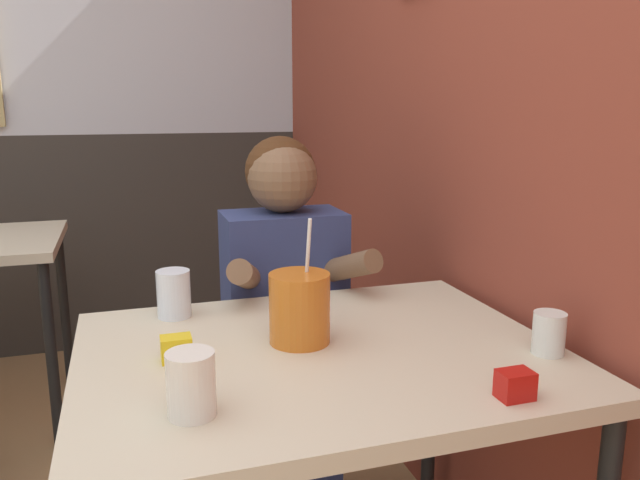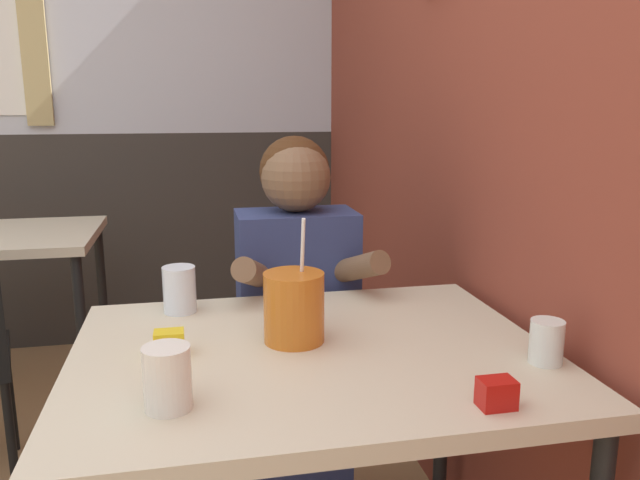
{
  "view_description": "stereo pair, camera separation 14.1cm",
  "coord_description": "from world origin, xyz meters",
  "views": [
    {
      "loc": [
        0.24,
        -0.77,
        1.25
      ],
      "look_at": [
        0.65,
        0.55,
        0.95
      ],
      "focal_mm": 35.0,
      "sensor_mm": 36.0,
      "label": 1
    },
    {
      "loc": [
        0.37,
        -0.8,
        1.25
      ],
      "look_at": [
        0.65,
        0.55,
        0.95
      ],
      "focal_mm": 35.0,
      "sensor_mm": 36.0,
      "label": 2
    }
  ],
  "objects": [
    {
      "name": "glass_far_side",
      "position": [
        0.32,
        0.19,
        0.8
      ],
      "size": [
        0.08,
        0.08,
        0.11
      ],
      "color": "silver",
      "rests_on": "main_table"
    },
    {
      "name": "glass_center",
      "position": [
        1.04,
        0.23,
        0.79
      ],
      "size": [
        0.07,
        0.07,
        0.09
      ],
      "color": "silver",
      "rests_on": "main_table"
    },
    {
      "name": "glass_near_pitcher",
      "position": [
        0.33,
        0.69,
        0.81
      ],
      "size": [
        0.08,
        0.08,
        0.11
      ],
      "color": "silver",
      "rests_on": "main_table"
    },
    {
      "name": "condiment_ketchup",
      "position": [
        0.86,
        0.08,
        0.78
      ],
      "size": [
        0.06,
        0.04,
        0.05
      ],
      "color": "#B7140F",
      "rests_on": "main_table"
    },
    {
      "name": "main_table",
      "position": [
        0.6,
        0.39,
        0.68
      ],
      "size": [
        0.98,
        0.77,
        0.75
      ],
      "color": "beige",
      "rests_on": "ground_plane"
    },
    {
      "name": "back_wall",
      "position": [
        -0.01,
        2.54,
        1.36
      ],
      "size": [
        5.24,
        0.09,
        2.7
      ],
      "color": "silver",
      "rests_on": "ground_plane"
    },
    {
      "name": "brick_wall_right",
      "position": [
        1.15,
        1.25,
        1.35
      ],
      "size": [
        0.08,
        4.51,
        2.7
      ],
      "color": "brown",
      "rests_on": "ground_plane"
    },
    {
      "name": "condiment_mustard",
      "position": [
        0.31,
        0.42,
        0.78
      ],
      "size": [
        0.06,
        0.04,
        0.05
      ],
      "color": "yellow",
      "rests_on": "main_table"
    },
    {
      "name": "person_seated",
      "position": [
        0.66,
        0.92,
        0.61
      ],
      "size": [
        0.42,
        0.4,
        1.16
      ],
      "color": "navy",
      "rests_on": "ground_plane"
    },
    {
      "name": "cocktail_pitcher",
      "position": [
        0.57,
        0.44,
        0.83
      ],
      "size": [
        0.13,
        0.13,
        0.27
      ],
      "color": "#C6661E",
      "rests_on": "main_table"
    }
  ]
}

